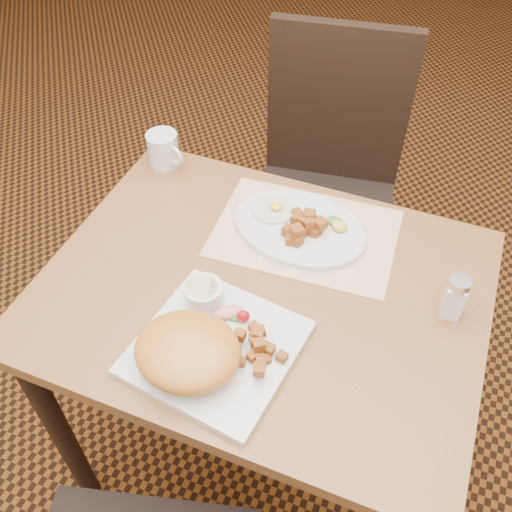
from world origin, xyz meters
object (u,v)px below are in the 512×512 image
Objects in this scene: plate_square at (216,348)px; coffee_mug at (164,150)px; chair_far at (327,177)px; plate_oval at (299,228)px; table at (262,318)px; salt_shaker at (455,297)px.

plate_square is 0.59m from coffee_mug.
chair_far is 9.03× the size of coffee_mug.
plate_oval reaches higher than plate_square.
coffee_mug is (-0.40, 0.11, 0.03)m from plate_oval.
table is 0.41m from salt_shaker.
plate_square is 2.80× the size of salt_shaker.
table is at bearing -95.75° from plate_oval.
plate_oval is 2.84× the size of coffee_mug.
salt_shaker is 0.93× the size of coffee_mug.
plate_oval is 0.37m from salt_shaker.
salt_shaker is at bearing -16.11° from coffee_mug.
coffee_mug is (-0.38, 0.29, 0.15)m from table.
table is 0.21m from plate_square.
plate_oval is at bearing 162.79° from salt_shaker.
plate_square reaches higher than table.
coffee_mug is (-0.74, 0.21, -0.01)m from salt_shaker.
coffee_mug is at bearing 142.64° from table.
plate_oval is at bearing 83.59° from plate_square.
chair_far is at bearing 125.26° from salt_shaker.
salt_shaker is at bearing 32.79° from plate_square.
salt_shaker is at bearing 11.27° from table.
chair_far is 0.75m from salt_shaker.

